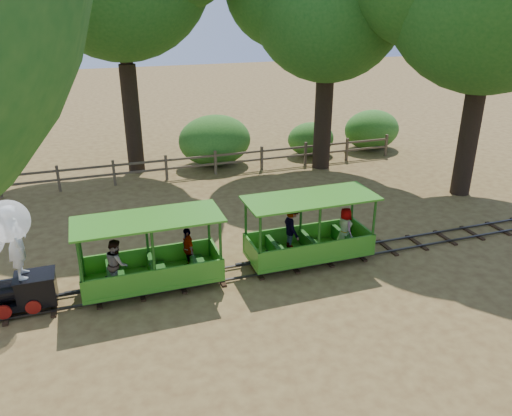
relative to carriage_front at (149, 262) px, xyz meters
name	(u,v)px	position (x,y,z in m)	size (l,w,h in m)	color
ground	(256,271)	(2.74, 0.03, -0.77)	(90.00, 90.00, 0.00)	olive
track	(256,269)	(2.74, 0.03, -0.70)	(22.00, 1.00, 0.10)	#3F3D3A
carriage_front	(149,262)	(0.00, 0.00, 0.00)	(3.48, 1.42, 1.81)	#38881D
carriage_rear	(309,235)	(4.26, 0.09, 0.02)	(3.48, 1.42, 1.81)	#38881D
fence	(191,163)	(2.74, 8.03, -0.19)	(18.10, 0.10, 1.00)	brown
shrub_mid_w	(215,140)	(4.07, 9.33, 0.31)	(3.11, 2.39, 2.15)	#2D6B1E
shrub_mid_e	(311,139)	(8.58, 9.33, -0.02)	(2.17, 1.67, 1.50)	#2D6B1E
shrub_east	(372,130)	(11.74, 9.33, 0.16)	(2.68, 2.06, 1.85)	#2D6B1E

